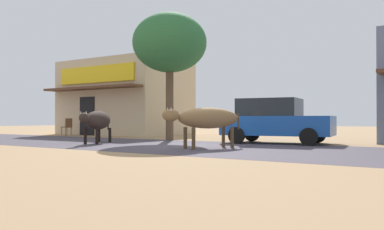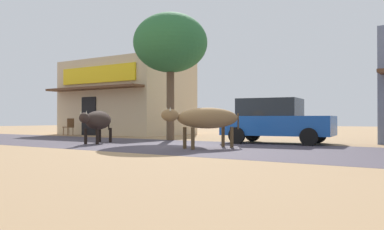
# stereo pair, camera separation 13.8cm
# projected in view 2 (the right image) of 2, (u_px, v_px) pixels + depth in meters

# --- Properties ---
(ground) EXTENTS (80.00, 80.00, 0.00)m
(ground) POSITION_uv_depth(u_px,v_px,m) (186.00, 146.00, 13.24)
(ground) COLOR #A68259
(asphalt_road) EXTENTS (72.00, 5.84, 0.00)m
(asphalt_road) POSITION_uv_depth(u_px,v_px,m) (186.00, 146.00, 13.24)
(asphalt_road) COLOR #463F49
(asphalt_road) RESTS_ON ground
(storefront_left_cafe) EXTENTS (6.84, 5.49, 4.22)m
(storefront_left_cafe) POSITION_uv_depth(u_px,v_px,m) (127.00, 98.00, 23.83)
(storefront_left_cafe) COLOR #CCB38C
(storefront_left_cafe) RESTS_ON ground
(roadside_tree) EXTENTS (3.13, 3.13, 5.37)m
(roadside_tree) POSITION_uv_depth(u_px,v_px,m) (170.00, 43.00, 17.17)
(roadside_tree) COLOR brown
(roadside_tree) RESTS_ON ground
(parked_hatchback_car) EXTENTS (4.10, 2.37, 1.64)m
(parked_hatchback_car) POSITION_uv_depth(u_px,v_px,m) (276.00, 120.00, 14.91)
(parked_hatchback_car) COLOR #184AA1
(parked_hatchback_car) RESTS_ON ground
(cow_near_brown) EXTENTS (1.41, 2.43, 1.19)m
(cow_near_brown) POSITION_uv_depth(u_px,v_px,m) (98.00, 121.00, 14.84)
(cow_near_brown) COLOR #2F231D
(cow_near_brown) RESTS_ON ground
(cow_far_dark) EXTENTS (1.47, 2.75, 1.24)m
(cow_far_dark) POSITION_uv_depth(u_px,v_px,m) (207.00, 119.00, 12.39)
(cow_far_dark) COLOR olive
(cow_far_dark) RESTS_ON ground
(cafe_chair_near_tree) EXTENTS (0.45, 0.45, 0.92)m
(cafe_chair_near_tree) POSITION_uv_depth(u_px,v_px,m) (69.00, 126.00, 21.95)
(cafe_chair_near_tree) COLOR brown
(cafe_chair_near_tree) RESTS_ON ground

